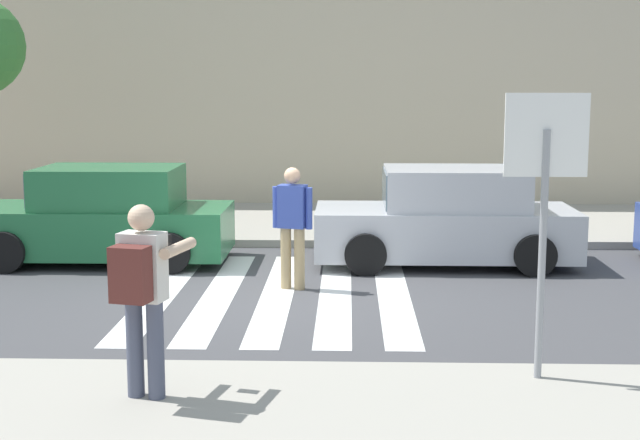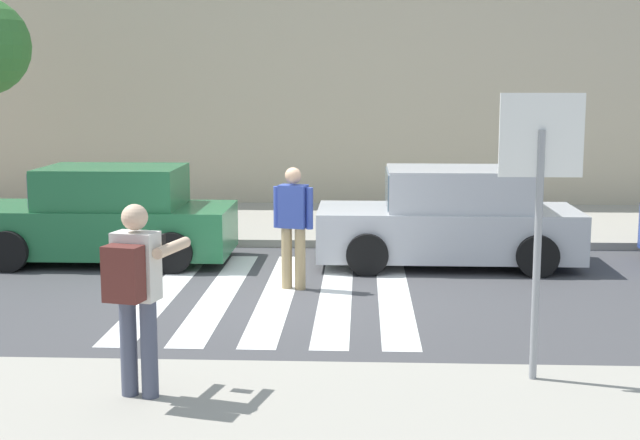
{
  "view_description": "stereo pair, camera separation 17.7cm",
  "coord_description": "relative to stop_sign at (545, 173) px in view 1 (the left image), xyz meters",
  "views": [
    {
      "loc": [
        0.97,
        -11.76,
        2.92
      ],
      "look_at": [
        0.6,
        -0.2,
        1.1
      ],
      "focal_mm": 50.0,
      "sensor_mm": 36.0,
      "label": 1
    },
    {
      "loc": [
        1.14,
        -11.75,
        2.92
      ],
      "look_at": [
        0.6,
        -0.2,
        1.1
      ],
      "focal_mm": 50.0,
      "sensor_mm": 36.0,
      "label": 2
    }
  ],
  "objects": [
    {
      "name": "ground_plane",
      "position": [
        -2.77,
        3.6,
        -2.08
      ],
      "size": [
        120.0,
        120.0,
        0.0
      ],
      "primitive_type": "plane",
      "color": "#424244"
    },
    {
      "name": "sidewalk_far",
      "position": [
        -2.77,
        9.6,
        -2.01
      ],
      "size": [
        60.0,
        4.8,
        0.14
      ],
      "primitive_type": "cube",
      "color": "#9E998C",
      "rests_on": "ground"
    },
    {
      "name": "building_facade_far",
      "position": [
        -2.77,
        14.0,
        1.56
      ],
      "size": [
        56.0,
        4.0,
        7.28
      ],
      "primitive_type": "cube",
      "color": "beige",
      "rests_on": "ground"
    },
    {
      "name": "crosswalk_stripe_0",
      "position": [
        -4.37,
        3.8,
        -2.08
      ],
      "size": [
        0.44,
        5.2,
        0.01
      ],
      "primitive_type": "cube",
      "color": "silver",
      "rests_on": "ground"
    },
    {
      "name": "crosswalk_stripe_1",
      "position": [
        -3.57,
        3.8,
        -2.08
      ],
      "size": [
        0.44,
        5.2,
        0.01
      ],
      "primitive_type": "cube",
      "color": "silver",
      "rests_on": "ground"
    },
    {
      "name": "crosswalk_stripe_2",
      "position": [
        -2.77,
        3.8,
        -2.08
      ],
      "size": [
        0.44,
        5.2,
        0.01
      ],
      "primitive_type": "cube",
      "color": "silver",
      "rests_on": "ground"
    },
    {
      "name": "crosswalk_stripe_3",
      "position": [
        -1.97,
        3.8,
        -2.08
      ],
      "size": [
        0.44,
        5.2,
        0.01
      ],
      "primitive_type": "cube",
      "color": "silver",
      "rests_on": "ground"
    },
    {
      "name": "crosswalk_stripe_4",
      "position": [
        -1.17,
        3.8,
        -2.08
      ],
      "size": [
        0.44,
        5.2,
        0.01
      ],
      "primitive_type": "cube",
      "color": "silver",
      "rests_on": "ground"
    },
    {
      "name": "stop_sign",
      "position": [
        0.0,
        0.0,
        0.0
      ],
      "size": [
        0.76,
        0.08,
        2.67
      ],
      "color": "gray",
      "rests_on": "sidewalk_near"
    },
    {
      "name": "photographer_with_backpack",
      "position": [
        -3.59,
        -0.68,
        -0.92
      ],
      "size": [
        0.7,
        0.92,
        1.72
      ],
      "color": "#474C60",
      "rests_on": "sidewalk_near"
    },
    {
      "name": "pedestrian_crossing",
      "position": [
        -2.58,
        4.11,
        -1.11
      ],
      "size": [
        0.56,
        0.33,
        1.72
      ],
      "color": "tan",
      "rests_on": "ground"
    },
    {
      "name": "parked_car_green",
      "position": [
        -5.73,
        5.9,
        -1.36
      ],
      "size": [
        4.1,
        1.92,
        1.55
      ],
      "color": "#236B3D",
      "rests_on": "ground"
    },
    {
      "name": "parked_car_silver",
      "position": [
        -0.22,
        5.9,
        -1.36
      ],
      "size": [
        4.1,
        1.92,
        1.55
      ],
      "color": "#B7BABF",
      "rests_on": "ground"
    }
  ]
}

